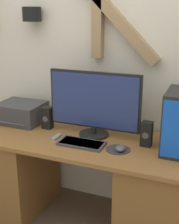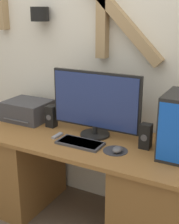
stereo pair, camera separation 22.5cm
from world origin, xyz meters
name	(u,v)px [view 1 (the left image)]	position (x,y,z in m)	size (l,w,h in m)	color
wall_back	(100,46)	(0.00, 0.76, 1.37)	(6.40, 0.20, 2.70)	silver
desk	(81,179)	(0.00, 0.36, 0.38)	(1.68, 0.71, 0.73)	brown
monitor	(94,103)	(0.07, 0.45, 0.99)	(0.71, 0.23, 0.49)	black
keyboard	(81,143)	(0.05, 0.25, 0.74)	(0.33, 0.16, 0.02)	#3D3D42
mousepad	(118,150)	(0.32, 0.26, 0.73)	(0.17, 0.17, 0.00)	#2D2D33
mouse	(121,148)	(0.35, 0.24, 0.76)	(0.07, 0.09, 0.04)	#4C4C51
computer_tower	(178,122)	(0.69, 0.40, 0.94)	(0.17, 0.35, 0.42)	black
printer	(21,113)	(-0.62, 0.49, 0.81)	(0.38, 0.32, 0.17)	#38383D
speaker_left	(47,118)	(-0.33, 0.44, 0.82)	(0.08, 0.08, 0.18)	black
speaker_right	(147,134)	(0.48, 0.41, 0.82)	(0.08, 0.08, 0.18)	black
remote_control	(56,137)	(-0.17, 0.29, 0.74)	(0.03, 0.11, 0.02)	gray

